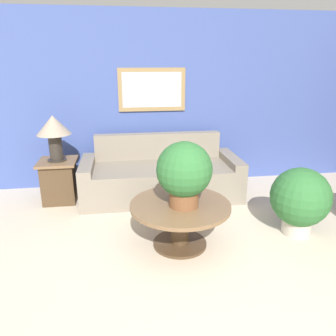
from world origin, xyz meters
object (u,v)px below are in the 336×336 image
couch_main (161,177)px  potted_plant_floor (300,199)px  side_table (59,180)px  potted_plant_on_table (184,172)px  table_lamp (54,129)px  coffee_table (180,215)px

couch_main → potted_plant_floor: (1.41, -1.31, 0.14)m
side_table → couch_main: bearing=-0.4°
side_table → potted_plant_on_table: (1.49, -1.43, 0.55)m
potted_plant_on_table → table_lamp: bearing=136.1°
side_table → table_lamp: size_ratio=0.96×
couch_main → side_table: bearing=179.6°
table_lamp → potted_plant_floor: 3.19m
couch_main → potted_plant_floor: bearing=-43.0°
potted_plant_floor → couch_main: bearing=137.0°
table_lamp → potted_plant_on_table: (1.49, -1.43, -0.18)m
coffee_table → table_lamp: table_lamp is taller
potted_plant_on_table → potted_plant_floor: potted_plant_on_table is taller
table_lamp → couch_main: bearing=-0.4°
table_lamp → potted_plant_on_table: table_lamp is taller
couch_main → table_lamp: (-1.42, 0.01, 0.74)m
couch_main → side_table: 1.42m
potted_plant_floor → potted_plant_on_table: bearing=-175.4°
couch_main → potted_plant_floor: size_ratio=2.87×
potted_plant_on_table → potted_plant_floor: 1.42m
potted_plant_on_table → coffee_table: bearing=118.7°
potted_plant_floor → table_lamp: bearing=155.0°
coffee_table → potted_plant_on_table: bearing=-61.3°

